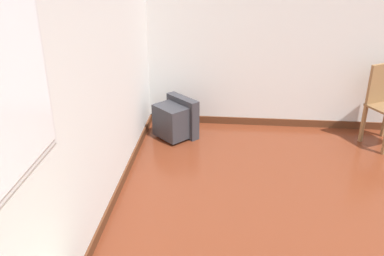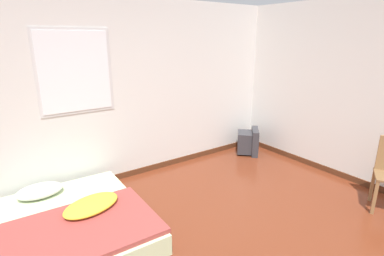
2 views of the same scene
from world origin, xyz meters
TOP-DOWN VIEW (x-y plane):
  - wall_back at (-0.00, 2.59)m, footprint 8.30×0.08m
  - wall_right at (2.98, 0.00)m, footprint 0.08×7.51m
  - crt_tv at (2.51, 2.17)m, footprint 0.55×0.55m

SIDE VIEW (x-z plane):
  - crt_tv at x=2.51m, z-range -0.01..0.45m
  - wall_right at x=2.98m, z-range -0.01..2.59m
  - wall_back at x=0.00m, z-range -0.01..2.59m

